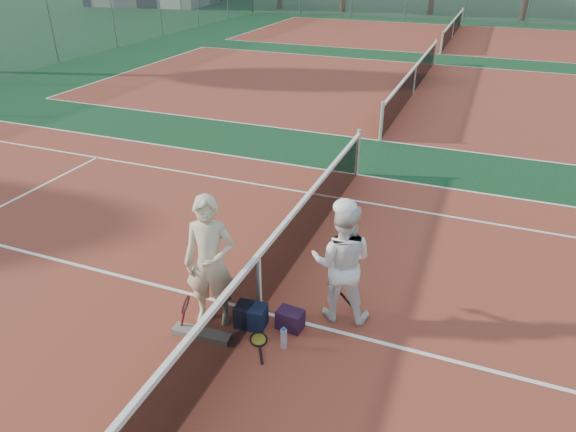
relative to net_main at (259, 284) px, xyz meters
The scene contains 16 objects.
ground 0.51m from the net_main, ahead, with size 130.00×130.00×0.00m, color #0E361B.
court_main 0.51m from the net_main, ahead, with size 23.77×10.97×0.01m, color maroon.
court_far_a 13.51m from the net_main, 90.00° to the left, with size 23.77×10.97×0.01m, color maroon.
court_far_b 27.00m from the net_main, 90.00° to the left, with size 23.77×10.97×0.01m, color maroon.
net_main is the anchor object (origin of this frame).
net_far_a 13.50m from the net_main, 90.00° to the left, with size 0.10×10.98×1.02m, color black, non-canonical shape.
net_far_b 27.00m from the net_main, 90.00° to the left, with size 0.10×10.98×1.02m, color black, non-canonical shape.
player_a 0.81m from the net_main, 144.11° to the right, with size 0.71×0.47×1.96m, color beige.
player_b 1.22m from the net_main, 18.88° to the left, with size 0.88×0.68×1.80m, color white.
racket_red 1.09m from the net_main, 135.24° to the right, with size 0.18×0.27×0.59m, color maroon, non-canonical shape.
racket_black_held 1.18m from the net_main, 19.01° to the left, with size 0.37×0.27×0.51m, color black, non-canonical shape.
racket_spare 0.79m from the net_main, 67.43° to the right, with size 0.60×0.27×0.03m, color black, non-canonical shape.
sports_bag_navy 0.47m from the net_main, 88.90° to the right, with size 0.43×0.29×0.34m, color black.
sports_bag_purple 0.67m from the net_main, 16.52° to the right, with size 0.36×0.25×0.29m, color black.
net_cover_canvas 1.05m from the net_main, 124.18° to the right, with size 0.84×0.19×0.09m, color slate.
water_bottle 0.91m from the net_main, 43.14° to the right, with size 0.09×0.09×0.30m, color #C4DEF8.
Camera 1 is at (2.59, -5.43, 4.79)m, focal length 32.00 mm.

